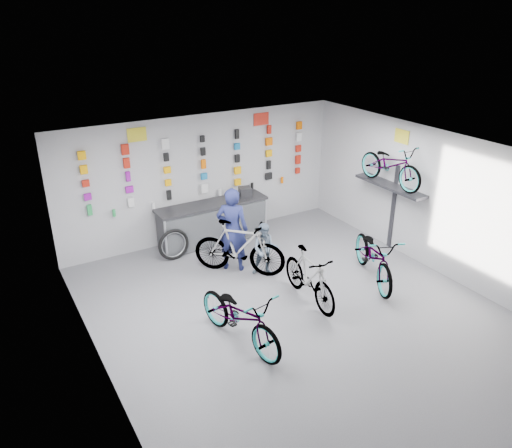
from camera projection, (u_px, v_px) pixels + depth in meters
floor at (297, 313)px, 9.30m from camera, size 8.00×8.00×0.00m
ceiling at (303, 157)px, 8.08m from camera, size 8.00×8.00×0.00m
wall_back at (203, 177)px, 11.84m from camera, size 7.00×0.00×7.00m
wall_front at (508, 375)px, 5.54m from camera, size 7.00×0.00×7.00m
wall_left at (98, 295)px, 7.07m from camera, size 0.00×8.00×8.00m
wall_right at (439, 203)px, 10.32m from camera, size 0.00×8.00×8.00m
counter at (213, 223)px, 11.89m from camera, size 2.70×0.66×1.00m
merch_wall at (205, 166)px, 11.67m from camera, size 5.55×0.08×1.57m
wall_bracket at (391, 189)px, 11.20m from camera, size 0.39×1.90×2.00m
sign_left at (137, 135)px, 10.64m from camera, size 0.42×0.02×0.30m
sign_right at (261, 119)px, 12.07m from camera, size 0.42×0.02×0.30m
sign_side at (402, 136)px, 10.79m from camera, size 0.02×0.40×0.30m
bike_left at (240, 316)px, 8.28m from camera, size 1.07×2.11×1.06m
bike_center at (309, 277)px, 9.47m from camera, size 0.62×1.79×1.06m
bike_right at (374, 256)px, 10.22m from camera, size 1.49×2.20×1.09m
bike_service at (239, 248)px, 10.45m from camera, size 1.80×1.80×1.19m
bike_wall at (391, 165)px, 10.92m from camera, size 0.63×1.80×0.95m
clerk at (232, 229)px, 10.50m from camera, size 0.80×0.77×1.85m
customer at (265, 249)px, 10.43m from camera, size 0.70×0.66×1.15m
spare_wheel at (174, 245)px, 11.11m from camera, size 0.73×0.16×0.73m
register at (245, 192)px, 12.06m from camera, size 0.34×0.36×0.22m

